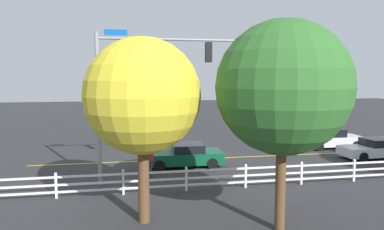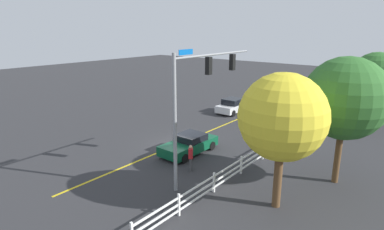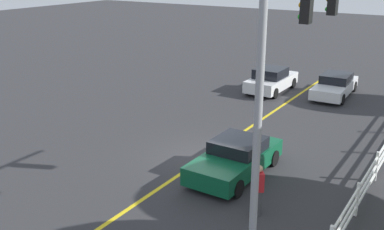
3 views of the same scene
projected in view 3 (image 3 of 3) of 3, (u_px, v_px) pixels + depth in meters
ground_plane at (205, 158)px, 18.89m from camera, size 120.00×120.00×0.00m
lane_center_stripe at (247, 129)px, 22.10m from camera, size 28.00×0.16×0.01m
signal_assembly at (292, 56)px, 12.19m from camera, size 7.26×0.38×7.58m
car_0 at (271, 80)px, 28.44m from camera, size 4.35×1.98×1.50m
car_1 at (335, 85)px, 27.47m from camera, size 4.85×2.02×1.31m
car_2 at (236, 158)px, 17.26m from camera, size 4.53×2.09×1.36m
pedestrian at (259, 188)px, 14.40m from camera, size 0.48×0.45×1.69m
white_rail_fence at (384, 153)px, 17.88m from camera, size 26.10×0.10×1.15m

